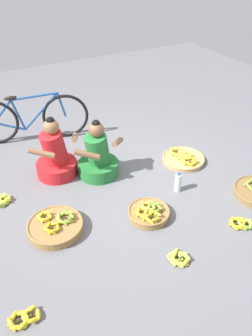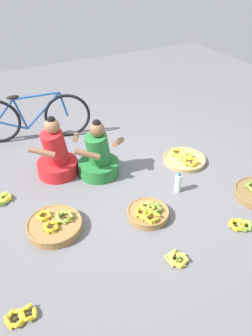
{
  "view_description": "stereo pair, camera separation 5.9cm",
  "coord_description": "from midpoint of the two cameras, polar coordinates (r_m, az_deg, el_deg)",
  "views": [
    {
      "loc": [
        -1.5,
        -2.92,
        2.53
      ],
      "look_at": [
        0.0,
        -0.2,
        0.35
      ],
      "focal_mm": 35.08,
      "sensor_mm": 36.0,
      "label": 1
    },
    {
      "loc": [
        -1.45,
        -2.94,
        2.53
      ],
      "look_at": [
        0.0,
        -0.2,
        0.35
      ],
      "focal_mm": 35.08,
      "sensor_mm": 36.0,
      "label": 2
    }
  ],
  "objects": [
    {
      "name": "bicycle_leaning",
      "position": [
        5.07,
        -15.65,
        8.41
      ],
      "size": [
        1.64,
        0.53,
        0.73
      ],
      "color": "black",
      "rests_on": "ground"
    },
    {
      "name": "banana_basket_front_right",
      "position": [
        3.57,
        -11.82,
        -9.71
      ],
      "size": [
        0.59,
        0.59,
        0.17
      ],
      "color": "olive",
      "rests_on": "ground"
    },
    {
      "name": "banana_basket_mid_right",
      "position": [
        3.64,
        4.34,
        -7.79
      ],
      "size": [
        0.46,
        0.46,
        0.17
      ],
      "color": "olive",
      "rests_on": "ground"
    },
    {
      "name": "vendor_woman_behind",
      "position": [
        4.25,
        -11.59,
        2.03
      ],
      "size": [
        0.72,
        0.53,
        0.82
      ],
      "color": "red",
      "rests_on": "ground"
    },
    {
      "name": "loose_bananas_near_bicycle",
      "position": [
        4.11,
        -20.28,
        -4.99
      ],
      "size": [
        0.25,
        0.25,
        0.1
      ],
      "color": "yellow",
      "rests_on": "ground"
    },
    {
      "name": "banana_basket_back_left",
      "position": [
        4.58,
        10.46,
        1.53
      ],
      "size": [
        0.58,
        0.58,
        0.14
      ],
      "color": "tan",
      "rests_on": "ground"
    },
    {
      "name": "loose_bananas_near_vendor",
      "position": [
        3.75,
        19.73,
        -9.29
      ],
      "size": [
        0.27,
        0.25,
        0.09
      ],
      "color": "gold",
      "rests_on": "ground"
    },
    {
      "name": "ground_plane",
      "position": [
        4.14,
        -0.89,
        -2.56
      ],
      "size": [
        10.0,
        10.0,
        0.0
      ],
      "primitive_type": "plane",
      "color": "slate"
    },
    {
      "name": "vendor_woman_front",
      "position": [
        4.17,
        -4.37,
        1.82
      ],
      "size": [
        0.74,
        0.52,
        0.78
      ],
      "color": "#237233",
      "rests_on": "ground"
    },
    {
      "name": "loose_bananas_back_center",
      "position": [
        3.02,
        -17.23,
        -23.43
      ],
      "size": [
        0.28,
        0.21,
        0.09
      ],
      "color": "gold",
      "rests_on": "ground"
    },
    {
      "name": "water_bottle",
      "position": [
        3.99,
        9.48,
        -2.57
      ],
      "size": [
        0.08,
        0.08,
        0.26
      ],
      "color": "silver",
      "rests_on": "ground"
    },
    {
      "name": "loose_bananas_front_left",
      "position": [
        3.27,
        9.29,
        -15.33
      ],
      "size": [
        0.23,
        0.23,
        0.1
      ],
      "color": "yellow",
      "rests_on": "ground"
    }
  ]
}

